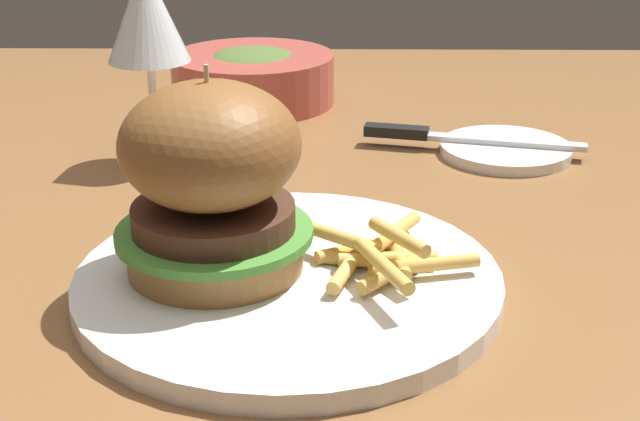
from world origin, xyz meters
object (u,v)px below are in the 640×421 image
Objects in this scene: burger_sandwich at (212,179)px; bread_plate at (506,150)px; table_knife at (452,137)px; main_plate at (288,281)px; soup_bowl at (253,76)px; wine_glass at (147,20)px.

bread_plate is (0.23, 0.26, -0.07)m from burger_sandwich.
burger_sandwich is 0.66× the size of table_knife.
main_plate is 2.28× the size of bread_plate.
main_plate is 0.08m from burger_sandwich.
soup_bowl reaches higher than table_knife.
table_knife is at bearing 63.53° from main_plate.
burger_sandwich is at bearing -88.46° from soup_bowl.
bread_plate is 0.68× the size of soup_bowl.
burger_sandwich is at bearing -131.71° from bread_plate.
table_knife is at bearing 167.43° from bread_plate.
wine_glass is 0.34m from bread_plate.
bread_plate is at bearing 3.84° from wine_glass.
wine_glass is 0.87× the size of table_knife.
burger_sandwich is 0.26m from wine_glass.
soup_bowl reaches higher than bread_plate.
table_knife is at bearing 55.82° from burger_sandwich.
bread_plate is at bearing 48.29° from burger_sandwich.
burger_sandwich reaches higher than bread_plate.
bread_plate is at bearing -34.81° from soup_bowl.
wine_glass is at bearing -173.19° from table_knife.
main_plate is at bearing -116.47° from table_knife.
bread_plate is at bearing -12.57° from table_knife.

